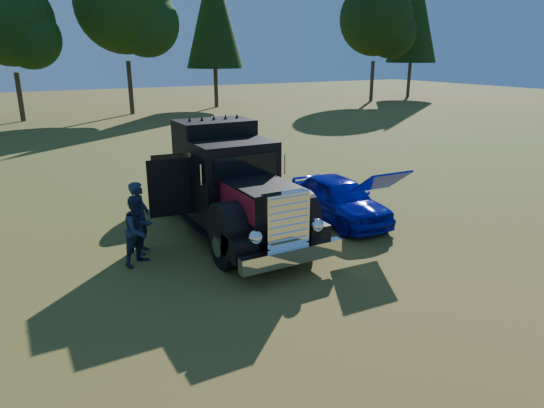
{
  "coord_description": "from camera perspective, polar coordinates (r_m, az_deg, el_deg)",
  "views": [
    {
      "loc": [
        -5.37,
        -10.26,
        4.77
      ],
      "look_at": [
        0.31,
        -0.03,
        1.1
      ],
      "focal_mm": 32.0,
      "sensor_mm": 36.0,
      "label": 1
    }
  ],
  "objects": [
    {
      "name": "spectator_near",
      "position": [
        12.28,
        -15.27,
        -1.57
      ],
      "size": [
        0.69,
        0.79,
        1.81
      ],
      "primitive_type": "imported",
      "rotation": [
        0.0,
        0.0,
        1.08
      ],
      "color": "#1E2748",
      "rests_on": "ground"
    },
    {
      "name": "hotrod_coupe",
      "position": [
        14.4,
        7.88,
        0.67
      ],
      "size": [
        1.7,
        4.14,
        1.89
      ],
      "color": "#0823B4",
      "rests_on": "ground"
    },
    {
      "name": "spectator_far",
      "position": [
        11.67,
        -15.41,
        -2.96
      ],
      "size": [
        1.02,
        0.95,
        1.67
      ],
      "primitive_type": "imported",
      "rotation": [
        0.0,
        0.0,
        0.53
      ],
      "color": "#21304F",
      "rests_on": "ground"
    },
    {
      "name": "diamond_t_truck",
      "position": [
        13.13,
        -5.16,
        1.92
      ],
      "size": [
        3.38,
        7.16,
        3.0
      ],
      "color": "black",
      "rests_on": "ground"
    },
    {
      "name": "treeline",
      "position": [
        38.3,
        -27.69,
        19.97
      ],
      "size": [
        72.1,
        24.04,
        13.84
      ],
      "color": "#2D2116",
      "rests_on": "ground"
    },
    {
      "name": "ground",
      "position": [
        12.53,
        -1.3,
        -4.98
      ],
      "size": [
        120.0,
        120.0,
        0.0
      ],
      "primitive_type": "plane",
      "color": "#3B5D1B",
      "rests_on": "ground"
    }
  ]
}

